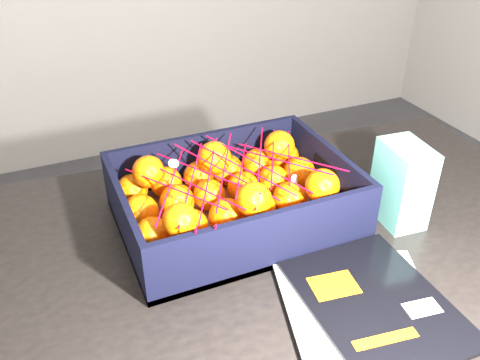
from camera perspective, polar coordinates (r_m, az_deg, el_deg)
name	(u,v)px	position (r m, az deg, el deg)	size (l,w,h in m)	color
table	(285,288)	(1.01, 5.06, -11.90)	(1.26, 0.90, 0.75)	black
magazine_stack	(366,308)	(0.85, 13.85, -13.66)	(0.31, 0.34, 0.02)	silver
produce_crate	(234,205)	(0.99, -0.69, -2.81)	(0.43, 0.32, 0.12)	brown
clementine_heap	(235,196)	(0.99, -0.58, -1.79)	(0.42, 0.30, 0.12)	#F95D05
mesh_net	(232,173)	(0.95, -0.93, 0.79)	(0.36, 0.29, 0.09)	red
retail_carton	(402,184)	(1.02, 17.57, -0.41)	(0.07, 0.11, 0.16)	silver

